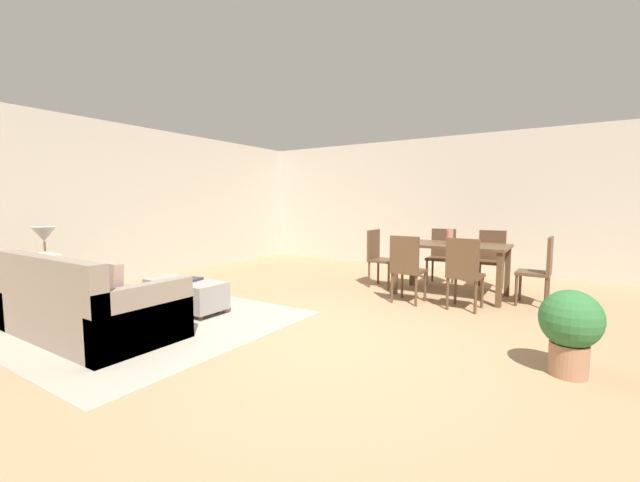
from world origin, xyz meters
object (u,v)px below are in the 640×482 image
(dining_chair_far_left, at_px, (442,253))
(dining_chair_far_right, at_px, (491,256))
(side_table, at_px, (47,279))
(dining_chair_head_west, at_px, (379,255))
(dining_table, at_px, (451,250))
(vase_centerpiece, at_px, (450,237))
(dining_chair_near_right, at_px, (464,270))
(book_on_ottoman, at_px, (190,279))
(potted_plant, at_px, (570,326))
(dining_chair_head_east, at_px, (541,267))
(dining_chair_near_left, at_px, (407,265))
(ottoman_table, at_px, (186,293))
(table_lamp, at_px, (44,236))
(couch, at_px, (88,307))

(dining_chair_far_left, height_order, dining_chair_far_right, same)
(side_table, height_order, dining_chair_head_west, dining_chair_head_west)
(dining_table, xyz_separation_m, dining_chair_head_west, (-1.15, -0.01, -0.14))
(dining_chair_head_west, relative_size, vase_centerpiece, 4.43)
(dining_chair_near_right, bearing_deg, dining_chair_far_right, 88.09)
(book_on_ottoman, height_order, potted_plant, potted_plant)
(dining_table, distance_m, vase_centerpiece, 0.21)
(dining_chair_head_east, bearing_deg, side_table, -143.98)
(dining_chair_near_left, distance_m, potted_plant, 2.38)
(dining_chair_near_left, xyz_separation_m, dining_chair_head_east, (1.53, 0.82, 0.00))
(side_table, height_order, dining_chair_near_left, dining_chair_near_left)
(vase_centerpiece, relative_size, potted_plant, 0.30)
(ottoman_table, xyz_separation_m, dining_chair_head_east, (3.72, 2.68, 0.30))
(dining_chair_far_right, relative_size, book_on_ottoman, 3.54)
(dining_chair_head_east, height_order, vase_centerpiece, vase_centerpiece)
(table_lamp, height_order, dining_table, table_lamp)
(dining_chair_far_right, bearing_deg, table_lamp, -133.82)
(dining_chair_far_left, xyz_separation_m, potted_plant, (1.86, -3.05, -0.12))
(dining_chair_near_right, distance_m, potted_plant, 1.90)
(dining_chair_near_left, xyz_separation_m, dining_chair_near_right, (0.73, 0.05, 0.00))
(ottoman_table, xyz_separation_m, vase_centerpiece, (2.54, 2.67, 0.64))
(dining_chair_near_right, height_order, dining_chair_far_right, same)
(dining_chair_near_right, relative_size, vase_centerpiece, 4.43)
(couch, distance_m, dining_chair_head_west, 4.12)
(table_lamp, distance_m, potted_plant, 5.61)
(dining_chair_far_left, relative_size, dining_chair_far_right, 1.00)
(dining_table, height_order, potted_plant, dining_table)
(dining_chair_far_left, bearing_deg, side_table, -128.47)
(side_table, xyz_separation_m, dining_chair_near_right, (4.25, 2.91, 0.09))
(dining_chair_far_left, bearing_deg, dining_chair_near_right, -65.24)
(ottoman_table, xyz_separation_m, dining_chair_near_right, (2.92, 1.92, 0.30))
(dining_chair_far_left, relative_size, dining_chair_head_east, 1.00)
(dining_chair_head_west, distance_m, book_on_ottoman, 2.98)
(ottoman_table, xyz_separation_m, potted_plant, (4.07, 0.41, 0.17))
(dining_chair_near_right, xyz_separation_m, dining_chair_head_west, (-1.51, 0.77, 0.00))
(dining_chair_head_west, height_order, vase_centerpiece, vase_centerpiece)
(dining_chair_near_left, bearing_deg, dining_chair_far_right, 64.39)
(dining_chair_near_left, xyz_separation_m, potted_plant, (1.88, -1.45, -0.12))
(dining_chair_far_left, bearing_deg, potted_plant, -58.65)
(dining_chair_head_west, bearing_deg, side_table, -126.75)
(dining_table, bearing_deg, dining_chair_head_east, -0.49)
(ottoman_table, relative_size, table_lamp, 2.06)
(dining_chair_far_left, height_order, dining_chair_head_east, same)
(couch, bearing_deg, dining_chair_far_right, 56.63)
(dining_chair_near_right, bearing_deg, dining_chair_head_east, 43.81)
(couch, height_order, book_on_ottoman, couch)
(ottoman_table, xyz_separation_m, dining_chair_far_right, (2.97, 3.50, 0.30))
(dining_chair_head_west, relative_size, potted_plant, 1.35)
(dining_chair_head_west, bearing_deg, ottoman_table, -117.71)
(vase_centerpiece, distance_m, book_on_ottoman, 3.65)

